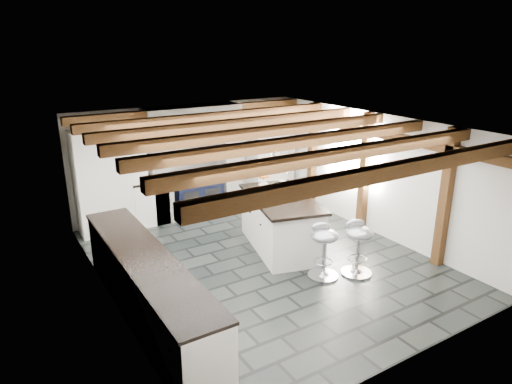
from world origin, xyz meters
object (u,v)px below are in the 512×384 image
bar_stool_far (324,244)px  range_cooker (196,192)px  bar_stool_near (358,241)px  kitchen_island (281,222)px

bar_stool_far → range_cooker: bearing=120.0°
bar_stool_near → bar_stool_far: (-0.51, 0.21, -0.01)m
kitchen_island → bar_stool_far: bearing=-76.9°
bar_stool_far → bar_stool_near: bearing=-0.4°
kitchen_island → bar_stool_near: size_ratio=2.36×
bar_stool_near → bar_stool_far: bar_stool_near is taller
kitchen_island → bar_stool_near: 1.52m
range_cooker → bar_stool_far: size_ratio=1.12×
range_cooker → bar_stool_far: bearing=-81.9°
range_cooker → bar_stool_near: size_ratio=1.11×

